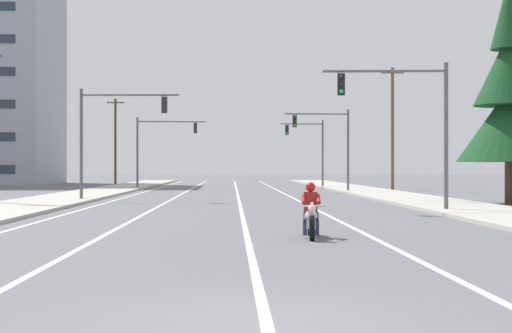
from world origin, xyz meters
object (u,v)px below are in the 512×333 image
at_px(motorcycle_with_rider, 311,216).
at_px(traffic_signal_near_right, 410,113).
at_px(traffic_signal_mid_left, 158,141).
at_px(traffic_signal_far_right, 311,144).
at_px(traffic_signal_mid_right, 330,137).
at_px(utility_pole_right_far, 392,127).
at_px(conifer_tree_right_verge_near, 510,99).
at_px(utility_pole_left_far, 115,140).
at_px(traffic_signal_near_left, 110,126).

xyz_separation_m(motorcycle_with_rider, traffic_signal_near_right, (5.31, 11.46, 3.53)).
height_order(traffic_signal_mid_left, traffic_signal_far_right, same).
relative_size(traffic_signal_near_right, traffic_signal_far_right, 1.00).
bearing_deg(traffic_signal_near_right, traffic_signal_far_right, 90.15).
distance_m(traffic_signal_near_right, traffic_signal_mid_right, 25.65).
xyz_separation_m(motorcycle_with_rider, utility_pole_right_far, (10.80, 40.96, 4.52)).
xyz_separation_m(traffic_signal_mid_left, traffic_signal_far_right, (13.72, 3.29, -0.12)).
bearing_deg(conifer_tree_right_verge_near, traffic_signal_far_right, 101.56).
xyz_separation_m(traffic_signal_mid_right, utility_pole_right_far, (5.52, 3.85, 1.01)).
height_order(utility_pole_left_far, conifer_tree_right_verge_near, conifer_tree_right_verge_near).
relative_size(utility_pole_right_far, utility_pole_left_far, 1.08).
bearing_deg(traffic_signal_mid_left, traffic_signal_far_right, 13.50).
bearing_deg(traffic_signal_mid_right, utility_pole_left_far, 128.73).
height_order(traffic_signal_near_left, utility_pole_right_far, utility_pole_right_far).
distance_m(traffic_signal_near_left, traffic_signal_far_right, 31.16).
relative_size(motorcycle_with_rider, utility_pole_left_far, 0.24).
bearing_deg(motorcycle_with_rider, utility_pole_left_far, 103.14).
relative_size(traffic_signal_near_right, utility_pole_left_far, 0.68).
height_order(traffic_signal_far_right, utility_pole_right_far, utility_pole_right_far).
bearing_deg(traffic_signal_mid_left, utility_pole_left_far, 111.91).
xyz_separation_m(traffic_signal_near_right, traffic_signal_mid_left, (-13.82, 35.56, 0.05)).
relative_size(traffic_signal_far_right, utility_pole_right_far, 0.63).
height_order(utility_pole_right_far, utility_pole_left_far, utility_pole_right_far).
xyz_separation_m(motorcycle_with_rider, conifer_tree_right_verge_near, (11.84, 17.89, 4.70)).
xyz_separation_m(traffic_signal_mid_right, conifer_tree_right_verge_near, (6.56, -19.22, 1.19)).
relative_size(motorcycle_with_rider, traffic_signal_far_right, 0.35).
distance_m(traffic_signal_near_right, traffic_signal_mid_left, 38.15).
bearing_deg(traffic_signal_near_left, traffic_signal_mid_left, 89.35).
xyz_separation_m(utility_pole_right_far, conifer_tree_right_verge_near, (1.04, -23.07, 0.18)).
distance_m(traffic_signal_mid_right, utility_pole_left_far, 31.44).
bearing_deg(utility_pole_right_far, motorcycle_with_rider, -104.77).
xyz_separation_m(traffic_signal_near_left, utility_pole_right_far, (19.58, 18.50, 0.97)).
bearing_deg(conifer_tree_right_verge_near, traffic_signal_mid_right, 108.85).
relative_size(traffic_signal_near_right, traffic_signal_mid_right, 1.00).
relative_size(traffic_signal_mid_right, traffic_signal_mid_left, 1.00).
bearing_deg(motorcycle_with_rider, conifer_tree_right_verge_near, 56.51).
bearing_deg(conifer_tree_right_verge_near, motorcycle_with_rider, -123.49).
bearing_deg(traffic_signal_mid_right, traffic_signal_mid_left, 144.31).
bearing_deg(utility_pole_right_far, utility_pole_left_far, 140.62).
height_order(motorcycle_with_rider, utility_pole_left_far, utility_pole_left_far).
height_order(traffic_signal_near_left, traffic_signal_mid_left, same).
height_order(motorcycle_with_rider, traffic_signal_near_left, traffic_signal_near_left).
distance_m(traffic_signal_far_right, conifer_tree_right_verge_near, 33.11).
height_order(motorcycle_with_rider, traffic_signal_mid_left, traffic_signal_mid_left).
relative_size(motorcycle_with_rider, conifer_tree_right_verge_near, 0.19).
relative_size(traffic_signal_near_left, utility_pole_left_far, 0.68).
bearing_deg(traffic_signal_near_left, utility_pole_right_far, 43.36).
height_order(motorcycle_with_rider, traffic_signal_mid_right, traffic_signal_mid_right).
bearing_deg(motorcycle_with_rider, traffic_signal_near_left, 111.36).
height_order(traffic_signal_near_right, traffic_signal_mid_right, same).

